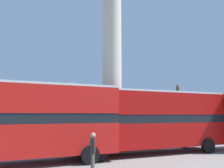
# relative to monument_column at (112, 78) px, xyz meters

# --- Properties ---
(ground_plane) EXTENTS (200.00, 200.00, 0.00)m
(ground_plane) POSITION_rel_monument_column_xyz_m (0.00, 0.00, -5.75)
(ground_plane) COLOR gray
(monument_column) EXTENTS (5.77, 5.77, 20.27)m
(monument_column) POSITION_rel_monument_column_xyz_m (0.00, 0.00, 0.00)
(monument_column) COLOR #BCB29E
(monument_column) RESTS_ON ground_plane
(bus_a) EXTENTS (11.62, 3.36, 4.27)m
(bus_a) POSITION_rel_monument_column_xyz_m (1.48, -3.58, -3.39)
(bus_a) COLOR #A80F0C
(bus_a) RESTS_ON ground_plane
(bus_c) EXTENTS (11.52, 3.47, 4.35)m
(bus_c) POSITION_rel_monument_column_xyz_m (-7.10, -4.53, -3.35)
(bus_c) COLOR red
(bus_c) RESTS_ON ground_plane
(equestrian_statue) EXTENTS (3.53, 3.25, 5.82)m
(equestrian_statue) POSITION_rel_monument_column_xyz_m (8.20, 2.42, -4.03)
(equestrian_statue) COLOR #BCB29E
(equestrian_statue) RESTS_ON ground_plane
(street_lamp) EXTENTS (0.43, 0.43, 4.94)m
(street_lamp) POSITION_rel_monument_column_xyz_m (-3.59, -1.68, -2.92)
(street_lamp) COLOR black
(street_lamp) RESTS_ON ground_plane
(pedestrian_near_lamp) EXTENTS (0.35, 0.51, 1.81)m
(pedestrian_near_lamp) POSITION_rel_monument_column_xyz_m (-3.29, -7.22, -4.71)
(pedestrian_near_lamp) COLOR #4C473D
(pedestrian_near_lamp) RESTS_ON ground_plane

